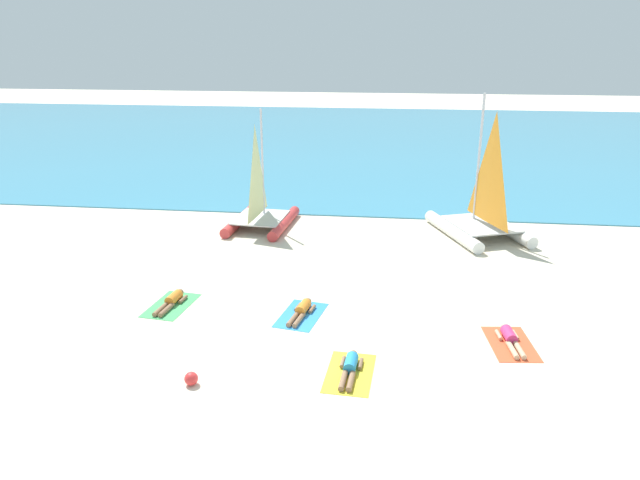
{
  "coord_description": "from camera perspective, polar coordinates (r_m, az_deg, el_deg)",
  "views": [
    {
      "loc": [
        2.24,
        -13.04,
        7.7
      ],
      "look_at": [
        0.0,
        5.45,
        1.2
      ],
      "focal_mm": 33.37,
      "sensor_mm": 36.0,
      "label": 1
    }
  ],
  "objects": [
    {
      "name": "sunbather_center_right",
      "position": [
        14.58,
        2.91,
        -12.07
      ],
      "size": [
        0.57,
        1.57,
        0.3
      ],
      "rotation": [
        0.0,
        0.0,
        -0.06
      ],
      "color": "#268CCC",
      "rests_on": "towel_center_right"
    },
    {
      "name": "towel_center_right",
      "position": [
        14.59,
        2.86,
        -12.62
      ],
      "size": [
        1.22,
        1.97,
        0.01
      ],
      "primitive_type": "cube",
      "rotation": [
        0.0,
        0.0,
        -0.06
      ],
      "color": "yellow",
      "rests_on": "ground"
    },
    {
      "name": "sunbather_leftmost",
      "position": [
        18.4,
        -14.03,
        -5.66
      ],
      "size": [
        0.61,
        1.57,
        0.3
      ],
      "rotation": [
        0.0,
        0.0,
        -0.13
      ],
      "color": "orange",
      "rests_on": "towel_leftmost"
    },
    {
      "name": "towel_leftmost",
      "position": [
        18.4,
        -14.09,
        -6.1
      ],
      "size": [
        1.33,
        2.02,
        0.01
      ],
      "primitive_type": "cube",
      "rotation": [
        0.0,
        0.0,
        -0.13
      ],
      "color": "#4CB266",
      "rests_on": "ground"
    },
    {
      "name": "towel_rightmost",
      "position": [
        16.56,
        17.81,
        -9.46
      ],
      "size": [
        1.3,
        2.01,
        0.01
      ],
      "primitive_type": "cube",
      "rotation": [
        0.0,
        0.0,
        0.11
      ],
      "color": "#EA5933",
      "rests_on": "ground"
    },
    {
      "name": "sailboat_red",
      "position": [
        24.82,
        -5.71,
        2.81
      ],
      "size": [
        2.66,
        3.89,
        4.85
      ],
      "rotation": [
        0.0,
        0.0,
        -0.08
      ],
      "color": "#CC3838",
      "rests_on": "ground"
    },
    {
      "name": "beach_ball",
      "position": [
        14.39,
        -12.25,
        -12.86
      ],
      "size": [
        0.32,
        0.32,
        0.32
      ],
      "primitive_type": "sphere",
      "color": "red",
      "rests_on": "ground"
    },
    {
      "name": "towel_center_left",
      "position": [
        17.28,
        -1.82,
        -7.22
      ],
      "size": [
        1.42,
        2.07,
        0.01
      ],
      "primitive_type": "cube",
      "rotation": [
        0.0,
        0.0,
        -0.18
      ],
      "color": "#338CD8",
      "rests_on": "ground"
    },
    {
      "name": "sunbather_rightmost",
      "position": [
        16.56,
        17.79,
        -8.97
      ],
      "size": [
        0.58,
        1.57,
        0.3
      ],
      "rotation": [
        0.0,
        0.0,
        0.11
      ],
      "color": "#D83372",
      "rests_on": "towel_rightmost"
    },
    {
      "name": "sailboat_white",
      "position": [
        24.49,
        15.16,
        2.25
      ],
      "size": [
        4.09,
        4.96,
        5.56
      ],
      "rotation": [
        0.0,
        0.0,
        0.37
      ],
      "color": "white",
      "rests_on": "ground"
    },
    {
      "name": "sunbather_center_left",
      "position": [
        17.28,
        -1.75,
        -6.75
      ],
      "size": [
        0.68,
        1.56,
        0.3
      ],
      "rotation": [
        0.0,
        0.0,
        -0.18
      ],
      "color": "orange",
      "rests_on": "towel_center_left"
    },
    {
      "name": "ocean_water",
      "position": [
        45.85,
        4.07,
        9.55
      ],
      "size": [
        120.0,
        40.0,
        0.05
      ],
      "primitive_type": "cube",
      "color": "teal",
      "rests_on": "ground"
    },
    {
      "name": "ground_plane",
      "position": [
        24.4,
        1.29,
        0.83
      ],
      "size": [
        120.0,
        120.0,
        0.0
      ],
      "primitive_type": "plane",
      "color": "beige"
    }
  ]
}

